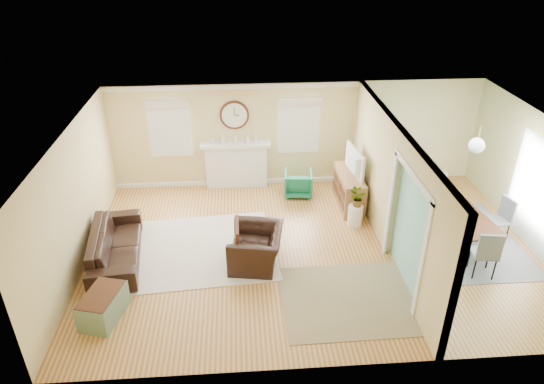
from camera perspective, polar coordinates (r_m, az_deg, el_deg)
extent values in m
plane|color=brown|center=(9.98, 4.74, -6.71)|extent=(9.00, 9.00, 0.00)
cube|color=#D2BD79|center=(11.97, 2.90, 6.79)|extent=(9.00, 0.02, 2.60)
cube|color=#D2BD79|center=(6.87, 8.90, -12.37)|extent=(9.00, 0.02, 2.60)
cube|color=#D2BD79|center=(9.69, -22.25, -1.11)|extent=(0.02, 6.00, 2.60)
cube|color=#D2BD79|center=(10.92, 29.09, 0.68)|extent=(0.02, 6.00, 2.60)
cube|color=white|center=(8.74, 5.43, 7.30)|extent=(9.00, 6.00, 0.02)
cube|color=#D2BD79|center=(10.82, 11.83, 3.70)|extent=(0.12, 3.20, 2.60)
cube|color=#D2BD79|center=(7.68, 19.22, -8.83)|extent=(0.12, 1.00, 2.60)
cube|color=#D2BD79|center=(8.23, 16.96, 3.19)|extent=(0.12, 1.80, 0.40)
cube|color=white|center=(9.54, 13.71, -1.50)|extent=(0.04, 0.12, 2.20)
cube|color=white|center=(8.13, 17.27, -7.88)|extent=(0.04, 0.12, 2.20)
cube|color=white|center=(8.29, 16.31, 1.94)|extent=(0.04, 1.92, 0.12)
cube|color=#6EC3B4|center=(9.65, 14.31, 0.16)|extent=(0.02, 6.00, 2.60)
cube|color=white|center=(12.09, -4.21, 3.07)|extent=(1.50, 0.24, 1.10)
cube|color=white|center=(11.82, -4.31, 5.54)|extent=(1.70, 0.30, 0.08)
cube|color=black|center=(12.20, -4.21, 3.06)|extent=(0.85, 0.02, 0.75)
cube|color=gold|center=(12.13, -4.19, 2.50)|extent=(0.85, 0.02, 0.62)
cylinder|color=#4C2916|center=(11.67, -4.45, 9.02)|extent=(0.70, 0.06, 0.70)
cylinder|color=silver|center=(11.63, -4.44, 8.96)|extent=(0.60, 0.01, 0.60)
cube|color=black|center=(11.59, -4.46, 9.42)|extent=(0.02, 0.01, 0.20)
cube|color=black|center=(11.63, -4.14, 8.97)|extent=(0.12, 0.01, 0.02)
cube|color=white|center=(11.89, -11.94, 7.33)|extent=(0.90, 0.03, 1.30)
cube|color=white|center=(11.87, -11.95, 7.27)|extent=(1.00, 0.04, 1.40)
cube|color=beige|center=(11.62, -12.29, 10.09)|extent=(1.05, 0.10, 0.18)
cube|color=white|center=(11.87, 3.18, 7.87)|extent=(0.90, 0.03, 1.30)
cube|color=white|center=(11.84, 3.20, 7.82)|extent=(1.00, 0.04, 1.40)
cube|color=beige|center=(11.59, 3.31, 10.66)|extent=(1.05, 0.10, 0.18)
cube|color=white|center=(10.99, 28.71, -0.24)|extent=(0.03, 1.60, 2.10)
cube|color=white|center=(10.97, 28.58, -0.25)|extent=(0.03, 1.70, 2.20)
cylinder|color=gold|center=(9.73, 23.21, 6.40)|extent=(0.02, 0.02, 0.30)
sphere|color=white|center=(9.82, 22.93, 5.05)|extent=(0.30, 0.30, 0.30)
cube|color=beige|center=(10.05, -8.12, -6.63)|extent=(3.07, 2.72, 0.02)
cube|color=#94855F|center=(8.86, 9.12, -12.33)|extent=(2.43, 2.00, 0.01)
cube|color=slate|center=(10.96, 21.15, -5.23)|extent=(2.32, 2.89, 0.01)
imported|color=black|center=(9.97, -17.92, -5.98)|extent=(1.15, 2.35, 0.66)
imported|color=black|center=(9.37, -1.88, -6.55)|extent=(1.15, 1.27, 0.73)
imported|color=#0B6948|center=(11.77, 3.09, 1.05)|extent=(0.72, 0.74, 0.61)
cube|color=slate|center=(8.74, -19.24, -12.57)|extent=(0.73, 0.97, 0.48)
cube|color=#4C2916|center=(8.58, -19.51, -11.30)|extent=(0.70, 0.92, 0.02)
cube|color=#99693B|center=(11.43, 9.04, 0.34)|extent=(0.48, 1.44, 0.80)
cube|color=#4C2916|center=(10.94, 8.32, -0.09)|extent=(0.01, 0.38, 0.22)
cube|color=#4C2916|center=(11.08, 8.22, -1.31)|extent=(0.01, 0.38, 0.22)
cube|color=#4C2916|center=(11.31, 7.89, 0.96)|extent=(0.01, 0.38, 0.22)
cube|color=#4C2916|center=(11.44, 7.80, -0.23)|extent=(0.01, 0.38, 0.22)
cube|color=#4C2916|center=(11.69, 7.48, 1.95)|extent=(0.01, 0.38, 0.22)
cube|color=#4C2916|center=(11.81, 7.40, 0.78)|extent=(0.01, 0.38, 0.22)
imported|color=black|center=(11.12, 9.21, 3.53)|extent=(0.28, 1.07, 0.61)
cylinder|color=white|center=(10.75, 9.76, -2.70)|extent=(0.32, 0.32, 0.48)
imported|color=#337F33|center=(10.54, 9.95, -0.70)|extent=(0.46, 0.45, 0.39)
imported|color=#4C2916|center=(10.81, 21.42, -3.95)|extent=(1.16, 1.79, 0.59)
cube|color=slate|center=(11.56, 19.21, -0.43)|extent=(0.50, 0.50, 0.05)
cube|color=slate|center=(11.45, 19.41, 0.66)|extent=(0.42, 0.14, 0.50)
cylinder|color=black|center=(11.88, 19.25, -0.93)|extent=(0.03, 0.03, 0.42)
cylinder|color=black|center=(11.65, 20.16, -1.72)|extent=(0.03, 0.03, 0.42)
cylinder|color=black|center=(11.70, 17.89, -1.18)|extent=(0.03, 0.03, 0.42)
cylinder|color=black|center=(11.46, 18.78, -1.98)|extent=(0.03, 0.03, 0.42)
cube|color=slate|center=(9.85, 23.67, -6.60)|extent=(0.50, 0.50, 0.05)
cube|color=slate|center=(9.71, 23.97, -5.34)|extent=(0.44, 0.12, 0.52)
cylinder|color=black|center=(9.80, 22.68, -8.41)|extent=(0.03, 0.03, 0.44)
cylinder|color=black|center=(10.07, 22.14, -7.20)|extent=(0.03, 0.03, 0.44)
cylinder|color=black|center=(9.92, 24.65, -8.38)|extent=(0.03, 0.03, 0.44)
cylinder|color=black|center=(10.19, 24.06, -7.19)|extent=(0.03, 0.03, 0.44)
cube|color=white|center=(10.48, 18.24, -3.27)|extent=(0.45, 0.45, 0.05)
cube|color=white|center=(10.35, 18.46, -2.04)|extent=(0.06, 0.44, 0.52)
cylinder|color=black|center=(10.68, 16.80, -3.97)|extent=(0.03, 0.03, 0.44)
cylinder|color=black|center=(10.81, 18.57, -3.84)|extent=(0.03, 0.03, 0.44)
cylinder|color=black|center=(10.41, 17.47, -5.03)|extent=(0.03, 0.03, 0.44)
cylinder|color=black|center=(10.54, 19.27, -4.88)|extent=(0.03, 0.03, 0.44)
cube|color=slate|center=(11.05, 24.99, -3.06)|extent=(0.49, 0.49, 0.05)
cube|color=slate|center=(10.93, 25.26, -1.95)|extent=(0.13, 0.42, 0.50)
cylinder|color=black|center=(11.17, 25.93, -4.40)|extent=(0.03, 0.03, 0.42)
cylinder|color=black|center=(10.96, 24.57, -4.70)|extent=(0.03, 0.03, 0.42)
cylinder|color=black|center=(11.38, 24.90, -3.52)|extent=(0.03, 0.03, 0.42)
cylinder|color=black|center=(11.17, 23.55, -3.80)|extent=(0.03, 0.03, 0.42)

